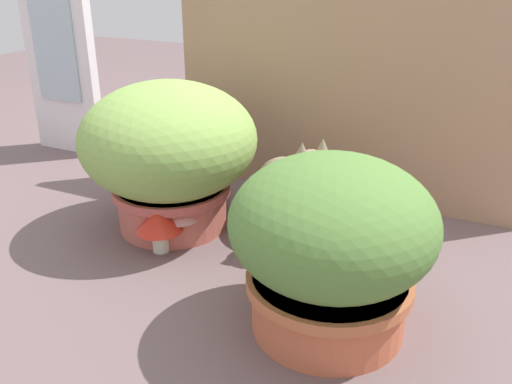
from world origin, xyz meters
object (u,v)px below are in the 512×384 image
(mushroom_ornament_pink, at_px, (180,212))
(cat, at_px, (292,195))
(grass_planter, at_px, (169,150))
(mushroom_ornament_red, at_px, (159,221))
(leafy_planter, at_px, (332,243))

(mushroom_ornament_pink, bearing_deg, cat, 34.47)
(grass_planter, distance_m, mushroom_ornament_pink, 0.18)
(grass_planter, xyz_separation_m, cat, (0.33, 0.09, -0.11))
(mushroom_ornament_red, bearing_deg, leafy_planter, -12.98)
(cat, height_order, mushroom_ornament_red, cat)
(grass_planter, xyz_separation_m, mushroom_ornament_pink, (0.08, -0.08, -0.14))
(grass_planter, relative_size, mushroom_ornament_pink, 3.67)
(grass_planter, height_order, mushroom_ornament_pink, grass_planter)
(leafy_planter, distance_m, mushroom_ornament_red, 0.52)
(leafy_planter, height_order, cat, leafy_planter)
(cat, bearing_deg, grass_planter, -165.09)
(leafy_planter, bearing_deg, grass_planter, 155.02)
(grass_planter, relative_size, mushroom_ornament_red, 3.80)
(mushroom_ornament_red, bearing_deg, grass_planter, 110.43)
(grass_planter, bearing_deg, cat, 14.91)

